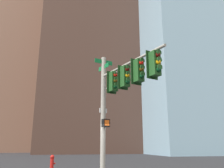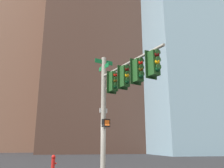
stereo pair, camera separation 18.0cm
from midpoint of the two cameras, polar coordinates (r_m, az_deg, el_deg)
The scene contains 5 objects.
signal_pole_assembly at distance 11.13m, azimuth 2.28°, elevation -1.29°, with size 2.09×5.09×6.20m.
fire_hydrant at distance 15.67m, azimuth -13.90°, elevation -18.00°, with size 0.34×0.26×0.87m.
building_brick_nearside at distance 54.69m, azimuth -3.03°, elevation 10.82°, with size 23.01×19.19×50.14m, color #4C3328.
building_brick_midblock at distance 63.37m, azimuth -17.43°, elevation 5.01°, with size 19.44×17.45×44.35m, color #845B47.
building_glass_tower at distance 57.19m, azimuth 18.24°, elevation 15.29°, with size 24.40×26.06×58.82m, color #8CB2C6.
Camera 2 is at (-2.20, -11.93, 1.46)m, focal length 37.22 mm.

